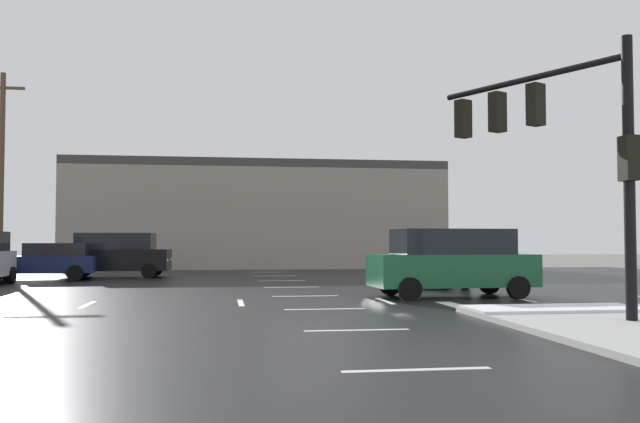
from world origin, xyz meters
The scene contains 11 objects.
ground_plane centered at (0.00, 0.00, 0.00)m, with size 120.00×120.00×0.00m, color slate.
road_asphalt centered at (0.00, 0.00, 0.01)m, with size 44.00×44.00×0.02m, color black.
snow_strip_curbside centered at (5.00, -4.00, 0.17)m, with size 4.00×1.60×0.06m, color white.
lane_markings centered at (1.20, -1.38, 0.02)m, with size 36.15×36.15×0.01m.
traffic_signal_mast centered at (4.73, -4.73, 4.05)m, with size 2.39×4.62×5.66m.
strip_building_background centered at (-0.31, 25.11, 3.26)m, with size 22.71×8.00×6.51m.
sedan_navy centered at (-9.94, 11.72, 0.85)m, with size 4.65×2.33×1.58m.
suv_black centered at (-7.28, 13.68, 1.09)m, with size 4.92×2.37×2.03m.
sedan_tan centered at (5.21, 6.19, 0.85)m, with size 2.34×4.65×1.58m.
suv_green centered at (4.29, 1.00, 1.09)m, with size 4.91×2.34×2.03m.
utility_pole_distant centered at (-14.01, 19.28, 5.51)m, with size 2.20×0.28×10.58m.
Camera 1 is at (-2.54, -18.75, 1.71)m, focal length 38.58 mm.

